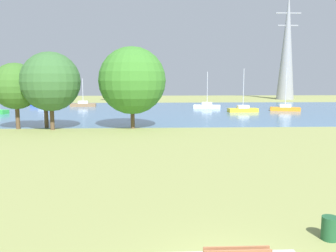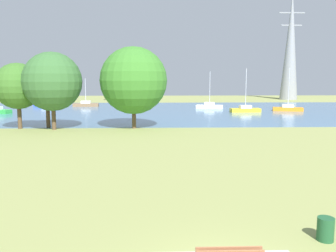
{
  "view_description": "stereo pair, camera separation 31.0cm",
  "coord_description": "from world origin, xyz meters",
  "px_view_note": "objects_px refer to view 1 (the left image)",
  "views": [
    {
      "loc": [
        -2.22,
        -8.78,
        5.47
      ],
      "look_at": [
        -1.08,
        17.59,
        1.88
      ],
      "focal_mm": 37.95,
      "sensor_mm": 36.0,
      "label": 1
    },
    {
      "loc": [
        -1.91,
        -8.79,
        5.47
      ],
      "look_at": [
        -1.08,
        17.59,
        1.88
      ],
      "focal_mm": 37.95,
      "sensor_mm": 36.0,
      "label": 2
    }
  ],
  "objects_px": {
    "sailboat_blue": "(43,104)",
    "tree_mid_shore": "(51,82)",
    "sailboat_orange": "(285,108)",
    "sailboat_white": "(207,106)",
    "tree_west_near": "(16,86)",
    "electricity_pylon": "(287,46)",
    "sailboat_brown": "(83,104)",
    "litter_bin": "(330,228)",
    "tree_west_far": "(132,81)",
    "tree_east_far": "(45,86)",
    "sailboat_yellow": "(243,109)"
  },
  "relations": [
    {
      "from": "sailboat_blue",
      "to": "tree_mid_shore",
      "type": "xyz_separation_m",
      "value": [
        10.57,
        -32.03,
        4.61
      ]
    },
    {
      "from": "sailboat_blue",
      "to": "sailboat_orange",
      "type": "height_order",
      "value": "sailboat_blue"
    },
    {
      "from": "sailboat_white",
      "to": "tree_west_near",
      "type": "bearing_deg",
      "value": -134.14
    },
    {
      "from": "electricity_pylon",
      "to": "sailboat_orange",
      "type": "bearing_deg",
      "value": -110.49
    },
    {
      "from": "sailboat_brown",
      "to": "tree_west_near",
      "type": "relative_size",
      "value": 0.76
    },
    {
      "from": "sailboat_blue",
      "to": "litter_bin",
      "type": "bearing_deg",
      "value": -65.09
    },
    {
      "from": "tree_mid_shore",
      "to": "tree_west_near",
      "type": "bearing_deg",
      "value": 167.82
    },
    {
      "from": "sailboat_orange",
      "to": "sailboat_brown",
      "type": "relative_size",
      "value": 1.33
    },
    {
      "from": "sailboat_white",
      "to": "tree_west_far",
      "type": "distance_m",
      "value": 28.3
    },
    {
      "from": "tree_mid_shore",
      "to": "sailboat_white",
      "type": "bearing_deg",
      "value": 51.74
    },
    {
      "from": "tree_mid_shore",
      "to": "electricity_pylon",
      "type": "relative_size",
      "value": 0.3
    },
    {
      "from": "sailboat_orange",
      "to": "sailboat_white",
      "type": "relative_size",
      "value": 1.09
    },
    {
      "from": "tree_west_near",
      "to": "tree_east_far",
      "type": "distance_m",
      "value": 2.92
    },
    {
      "from": "tree_west_near",
      "to": "electricity_pylon",
      "type": "xyz_separation_m",
      "value": [
        48.51,
        51.33,
        8.86
      ]
    },
    {
      "from": "tree_west_near",
      "to": "sailboat_brown",
      "type": "bearing_deg",
      "value": 87.62
    },
    {
      "from": "sailboat_blue",
      "to": "sailboat_yellow",
      "type": "xyz_separation_m",
      "value": [
        35.75,
        -13.38,
        -0.01
      ]
    },
    {
      "from": "sailboat_blue",
      "to": "sailboat_yellow",
      "type": "bearing_deg",
      "value": -20.52
    },
    {
      "from": "sailboat_orange",
      "to": "sailboat_yellow",
      "type": "height_order",
      "value": "sailboat_orange"
    },
    {
      "from": "sailboat_blue",
      "to": "electricity_pylon",
      "type": "relative_size",
      "value": 0.29
    },
    {
      "from": "litter_bin",
      "to": "tree_mid_shore",
      "type": "height_order",
      "value": "tree_mid_shore"
    },
    {
      "from": "electricity_pylon",
      "to": "litter_bin",
      "type": "bearing_deg",
      "value": -109.57
    },
    {
      "from": "sailboat_yellow",
      "to": "tree_mid_shore",
      "type": "distance_m",
      "value": 31.67
    },
    {
      "from": "sailboat_yellow",
      "to": "sailboat_brown",
      "type": "bearing_deg",
      "value": 156.67
    },
    {
      "from": "litter_bin",
      "to": "tree_west_near",
      "type": "relative_size",
      "value": 0.11
    },
    {
      "from": "sailboat_yellow",
      "to": "tree_west_near",
      "type": "bearing_deg",
      "value": -148.51
    },
    {
      "from": "sailboat_white",
      "to": "sailboat_blue",
      "type": "bearing_deg",
      "value": 168.94
    },
    {
      "from": "sailboat_orange",
      "to": "sailboat_yellow",
      "type": "distance_m",
      "value": 7.67
    },
    {
      "from": "litter_bin",
      "to": "tree_west_far",
      "type": "relative_size",
      "value": 0.09
    },
    {
      "from": "sailboat_white",
      "to": "litter_bin",
      "type": "bearing_deg",
      "value": -94.19
    },
    {
      "from": "sailboat_brown",
      "to": "sailboat_blue",
      "type": "bearing_deg",
      "value": 170.18
    },
    {
      "from": "sailboat_blue",
      "to": "sailboat_orange",
      "type": "bearing_deg",
      "value": -15.23
    },
    {
      "from": "tree_west_near",
      "to": "sailboat_blue",
      "type": "bearing_deg",
      "value": 102.07
    },
    {
      "from": "sailboat_yellow",
      "to": "tree_east_far",
      "type": "xyz_separation_m",
      "value": [
        -26.27,
        -17.03,
        4.12
      ]
    },
    {
      "from": "sailboat_brown",
      "to": "tree_west_far",
      "type": "relative_size",
      "value": 0.61
    },
    {
      "from": "sailboat_blue",
      "to": "tree_mid_shore",
      "type": "distance_m",
      "value": 34.05
    },
    {
      "from": "litter_bin",
      "to": "sailboat_yellow",
      "type": "distance_m",
      "value": 45.99
    },
    {
      "from": "tree_west_far",
      "to": "electricity_pylon",
      "type": "relative_size",
      "value": 0.33
    },
    {
      "from": "sailboat_brown",
      "to": "electricity_pylon",
      "type": "distance_m",
      "value": 53.53
    },
    {
      "from": "sailboat_blue",
      "to": "sailboat_yellow",
      "type": "height_order",
      "value": "sailboat_blue"
    },
    {
      "from": "tree_east_far",
      "to": "sailboat_white",
      "type": "bearing_deg",
      "value": 48.46
    },
    {
      "from": "sailboat_orange",
      "to": "sailboat_brown",
      "type": "bearing_deg",
      "value": 163.59
    },
    {
      "from": "litter_bin",
      "to": "electricity_pylon",
      "type": "height_order",
      "value": "electricity_pylon"
    },
    {
      "from": "sailboat_blue",
      "to": "sailboat_orange",
      "type": "xyz_separation_m",
      "value": [
        43.25,
        -11.78,
        -0.01
      ]
    },
    {
      "from": "tree_west_near",
      "to": "litter_bin",
      "type": "bearing_deg",
      "value": -53.13
    },
    {
      "from": "litter_bin",
      "to": "sailboat_yellow",
      "type": "bearing_deg",
      "value": 79.29
    },
    {
      "from": "sailboat_orange",
      "to": "sailboat_white",
      "type": "distance_m",
      "value": 13.47
    },
    {
      "from": "sailboat_blue",
      "to": "tree_west_near",
      "type": "height_order",
      "value": "sailboat_blue"
    },
    {
      "from": "tree_west_near",
      "to": "sailboat_white",
      "type": "bearing_deg",
      "value": 45.86
    },
    {
      "from": "litter_bin",
      "to": "sailboat_blue",
      "type": "height_order",
      "value": "sailboat_blue"
    },
    {
      "from": "sailboat_orange",
      "to": "tree_east_far",
      "type": "height_order",
      "value": "sailboat_orange"
    }
  ]
}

